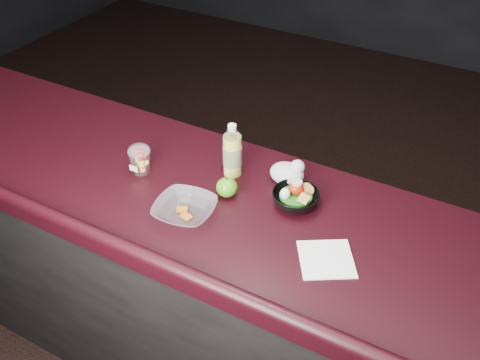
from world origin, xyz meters
name	(u,v)px	position (x,y,z in m)	size (l,w,h in m)	color
counter	(216,293)	(0.00, 0.30, 0.51)	(4.06, 0.71, 1.02)	black
lemonade_bottle	(232,154)	(0.00, 0.45, 1.11)	(0.07, 0.07, 0.21)	#E5EA3C
fruit_cup	(140,159)	(-0.30, 0.30, 1.08)	(0.08, 0.08, 0.12)	white
green_apple	(227,187)	(0.04, 0.33, 1.05)	(0.07, 0.07, 0.08)	#32780D
plastic_bag	(288,173)	(0.19, 0.50, 1.06)	(0.12, 0.10, 0.09)	silver
snack_bowl	(295,197)	(0.27, 0.40, 1.05)	(0.20, 0.20, 0.09)	black
takeout_bowl	(185,210)	(-0.03, 0.17, 1.04)	(0.22, 0.22, 0.05)	silver
paper_napkin	(326,259)	(0.46, 0.21, 1.02)	(0.16, 0.16, 0.00)	white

